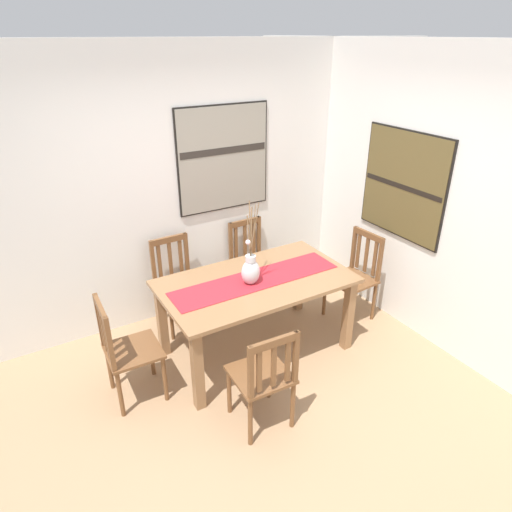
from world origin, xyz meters
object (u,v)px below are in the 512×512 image
at_px(chair_0, 355,276).
at_px(chair_4, 264,376).
at_px(painting_on_side_wall, 404,185).
at_px(chair_2, 251,261).
at_px(chair_1, 177,282).
at_px(painting_on_back_wall, 223,159).
at_px(centerpiece_vase, 251,269).
at_px(dining_table, 256,291).
at_px(chair_3, 125,349).

bearing_deg(chair_0, chair_4, -153.14).
bearing_deg(painting_on_side_wall, chair_2, 137.82).
relative_size(chair_1, painting_on_back_wall, 0.88).
xyz_separation_m(centerpiece_vase, chair_2, (0.51, 0.88, -0.43)).
bearing_deg(chair_0, painting_on_back_wall, 132.84).
xyz_separation_m(chair_0, chair_2, (-0.75, 0.85, -0.01)).
relative_size(centerpiece_vase, chair_1, 0.82).
height_order(centerpiece_vase, chair_2, centerpiece_vase).
xyz_separation_m(centerpiece_vase, painting_on_side_wall, (1.61, -0.12, 0.53)).
bearing_deg(centerpiece_vase, chair_1, 114.15).
xyz_separation_m(chair_2, painting_on_back_wall, (-0.21, 0.19, 1.12)).
relative_size(dining_table, chair_2, 1.85).
xyz_separation_m(dining_table, chair_2, (0.44, 0.85, -0.18)).
distance_m(dining_table, painting_on_side_wall, 1.73).
distance_m(chair_1, painting_on_back_wall, 1.33).
distance_m(chair_4, painting_on_back_wall, 2.26).
height_order(chair_3, painting_on_side_wall, painting_on_side_wall).
relative_size(chair_0, painting_on_side_wall, 0.91).
height_order(chair_4, painting_on_side_wall, painting_on_side_wall).
xyz_separation_m(chair_2, chair_4, (-0.85, -1.66, -0.01)).
distance_m(chair_2, painting_on_back_wall, 1.16).
bearing_deg(chair_3, centerpiece_vase, -1.48).
bearing_deg(chair_3, chair_2, 27.31).
height_order(centerpiece_vase, painting_on_back_wall, painting_on_back_wall).
bearing_deg(chair_4, painting_on_back_wall, 70.83).
distance_m(chair_1, painting_on_side_wall, 2.40).
distance_m(dining_table, chair_4, 0.93).
relative_size(chair_0, chair_2, 1.02).
distance_m(chair_0, chair_1, 1.83).
xyz_separation_m(chair_0, chair_4, (-1.60, -0.81, -0.01)).
bearing_deg(chair_3, chair_4, -45.76).
bearing_deg(chair_2, centerpiece_vase, -120.26).
bearing_deg(dining_table, painting_on_side_wall, -5.59).
relative_size(dining_table, chair_4, 1.89).
xyz_separation_m(chair_3, painting_on_side_wall, (2.74, -0.15, 0.95)).
distance_m(centerpiece_vase, chair_1, 1.01).
height_order(dining_table, chair_4, chair_4).
bearing_deg(dining_table, chair_3, -179.85).
height_order(chair_2, painting_on_back_wall, painting_on_back_wall).
xyz_separation_m(centerpiece_vase, chair_3, (-1.13, 0.03, -0.42)).
relative_size(centerpiece_vase, chair_3, 0.81).
distance_m(dining_table, painting_on_back_wall, 1.42).
xyz_separation_m(chair_1, chair_4, (0.03, -1.62, -0.01)).
bearing_deg(chair_1, centerpiece_vase, -65.85).
bearing_deg(dining_table, centerpiece_vase, -155.91).
bearing_deg(chair_4, painting_on_side_wall, 18.79).
bearing_deg(chair_4, centerpiece_vase, 66.44).
bearing_deg(chair_1, chair_0, -26.31).
xyz_separation_m(chair_4, painting_on_back_wall, (0.64, 1.85, 1.13)).
bearing_deg(chair_1, painting_on_side_wall, -25.68).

